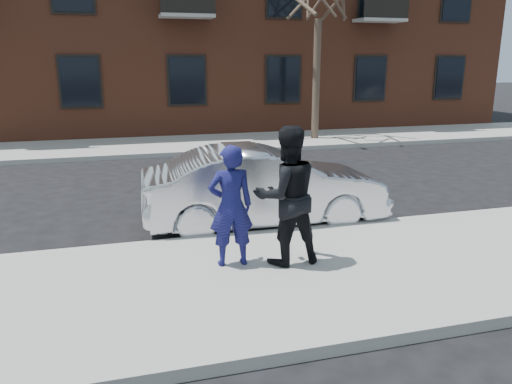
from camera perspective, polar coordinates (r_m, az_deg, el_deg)
name	(u,v)px	position (r m, az deg, el deg)	size (l,w,h in m)	color
ground	(311,274)	(7.28, 6.30, -9.27)	(100.00, 100.00, 0.00)	black
near_sidewalk	(318,276)	(7.04, 7.07, -9.51)	(50.00, 3.50, 0.15)	gray
near_curb	(278,234)	(8.61, 2.49, -4.77)	(50.00, 0.10, 0.15)	#999691
far_sidewalk	(193,144)	(17.82, -7.21, 5.45)	(50.00, 3.50, 0.15)	gray
far_curb	(201,153)	(16.07, -6.25, 4.45)	(50.00, 0.10, 0.15)	#999691
silver_sedan	(264,187)	(9.09, 0.94, 0.62)	(1.54, 4.41, 1.45)	#B7BABF
man_hoodie	(231,206)	(6.91, -2.90, -1.61)	(0.64, 0.50, 1.72)	navy
man_peacoat	(287,196)	(6.96, 3.53, -0.45)	(1.00, 0.80, 1.97)	black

